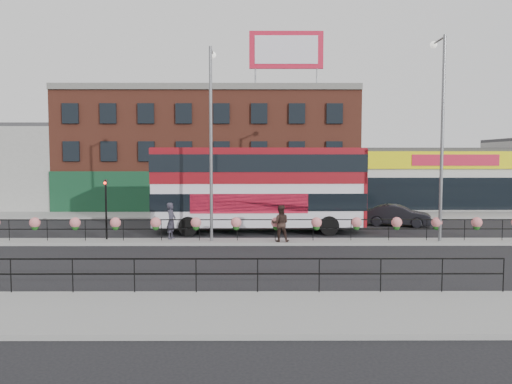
{
  "coord_description": "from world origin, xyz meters",
  "views": [
    {
      "loc": [
        -0.12,
        -26.04,
        4.53
      ],
      "look_at": [
        0.0,
        3.0,
        2.5
      ],
      "focal_mm": 35.0,
      "sensor_mm": 36.0,
      "label": 1
    }
  ],
  "objects_px": {
    "car": "(397,215)",
    "lamp_column_west": "(211,127)",
    "pedestrian_a": "(171,221)",
    "pedestrian_b": "(280,223)",
    "double_decker_bus": "(259,181)",
    "lamp_column_east": "(441,120)"
  },
  "relations": [
    {
      "from": "double_decker_bus",
      "to": "lamp_column_west",
      "type": "xyz_separation_m",
      "value": [
        -2.53,
        -3.82,
        3.0
      ]
    },
    {
      "from": "double_decker_bus",
      "to": "lamp_column_west",
      "type": "bearing_deg",
      "value": -123.48
    },
    {
      "from": "double_decker_bus",
      "to": "lamp_column_west",
      "type": "height_order",
      "value": "lamp_column_west"
    },
    {
      "from": "pedestrian_a",
      "to": "pedestrian_b",
      "type": "height_order",
      "value": "pedestrian_a"
    },
    {
      "from": "pedestrian_a",
      "to": "double_decker_bus",
      "type": "bearing_deg",
      "value": -43.07
    },
    {
      "from": "car",
      "to": "pedestrian_b",
      "type": "distance_m",
      "value": 10.66
    },
    {
      "from": "car",
      "to": "pedestrian_b",
      "type": "height_order",
      "value": "pedestrian_b"
    },
    {
      "from": "pedestrian_a",
      "to": "pedestrian_b",
      "type": "xyz_separation_m",
      "value": [
        5.81,
        -0.93,
        -0.02
      ]
    },
    {
      "from": "pedestrian_b",
      "to": "lamp_column_west",
      "type": "distance_m",
      "value": 6.19
    },
    {
      "from": "double_decker_bus",
      "to": "car",
      "type": "height_order",
      "value": "double_decker_bus"
    },
    {
      "from": "lamp_column_west",
      "to": "lamp_column_east",
      "type": "bearing_deg",
      "value": 0.14
    },
    {
      "from": "lamp_column_east",
      "to": "pedestrian_b",
      "type": "bearing_deg",
      "value": -176.49
    },
    {
      "from": "lamp_column_west",
      "to": "pedestrian_b",
      "type": "bearing_deg",
      "value": -7.71
    },
    {
      "from": "car",
      "to": "pedestrian_b",
      "type": "relative_size",
      "value": 2.37
    },
    {
      "from": "lamp_column_east",
      "to": "pedestrian_a",
      "type": "bearing_deg",
      "value": 178.32
    },
    {
      "from": "car",
      "to": "lamp_column_west",
      "type": "relative_size",
      "value": 0.45
    },
    {
      "from": "car",
      "to": "lamp_column_west",
      "type": "height_order",
      "value": "lamp_column_west"
    },
    {
      "from": "pedestrian_a",
      "to": "pedestrian_b",
      "type": "distance_m",
      "value": 5.89
    },
    {
      "from": "pedestrian_b",
      "to": "lamp_column_east",
      "type": "bearing_deg",
      "value": -172.41
    },
    {
      "from": "double_decker_bus",
      "to": "lamp_column_east",
      "type": "height_order",
      "value": "lamp_column_east"
    },
    {
      "from": "double_decker_bus",
      "to": "lamp_column_west",
      "type": "relative_size",
      "value": 1.25
    },
    {
      "from": "pedestrian_b",
      "to": "lamp_column_east",
      "type": "xyz_separation_m",
      "value": [
        8.39,
        0.51,
        5.36
      ]
    }
  ]
}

